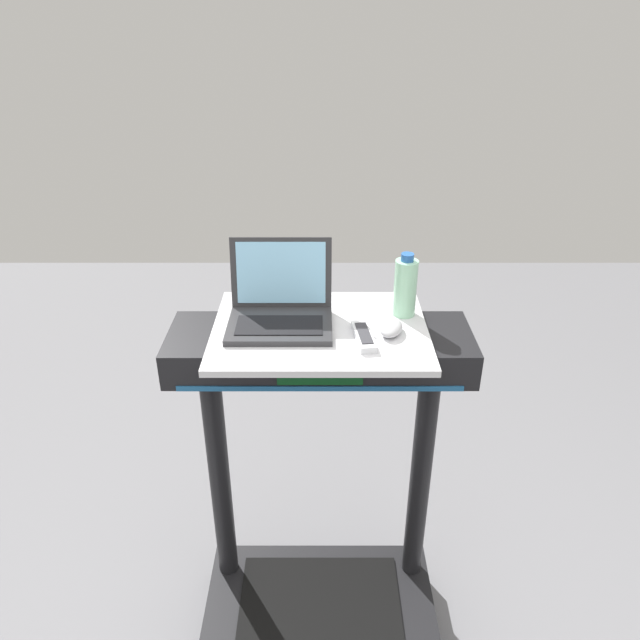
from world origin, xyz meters
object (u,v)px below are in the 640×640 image
object	(u,v)px
laptop	(280,308)
water_bottle	(405,287)
tv_remote	(364,336)
computer_mouse	(392,328)

from	to	relation	value
laptop	water_bottle	bearing A→B (deg)	11.04
laptop	tv_remote	size ratio (longest dim) A/B	1.84
laptop	tv_remote	world-z (taller)	laptop
laptop	tv_remote	xyz separation A→B (m)	(0.24, -0.11, -0.04)
water_bottle	tv_remote	distance (m)	0.22
laptop	computer_mouse	world-z (taller)	laptop
computer_mouse	water_bottle	world-z (taller)	water_bottle
tv_remote	water_bottle	bearing A→B (deg)	50.07
laptop	water_bottle	size ratio (longest dim) A/B	1.54
laptop	water_bottle	distance (m)	0.38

